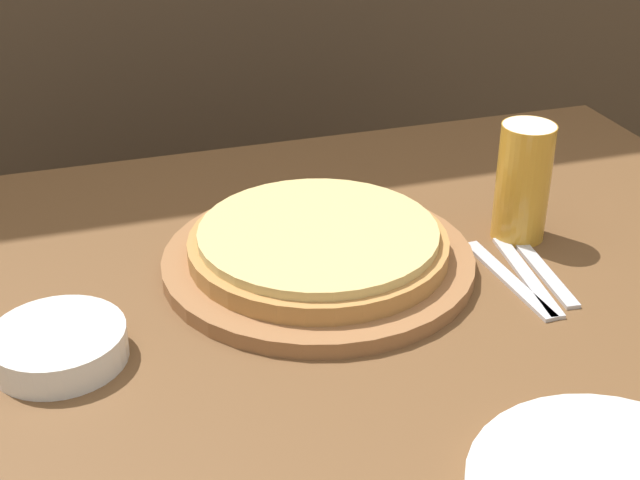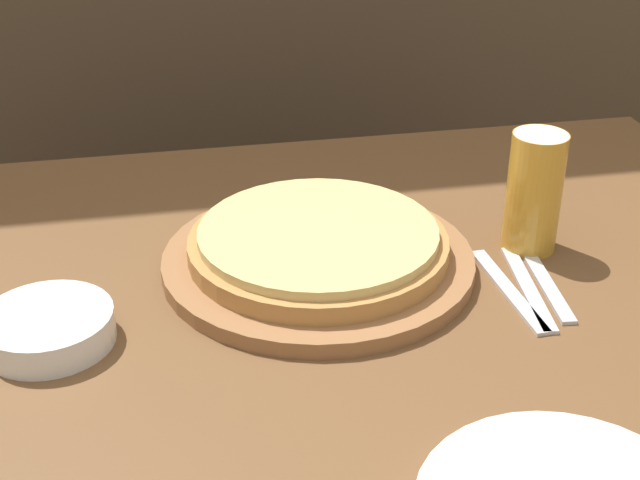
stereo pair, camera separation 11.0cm
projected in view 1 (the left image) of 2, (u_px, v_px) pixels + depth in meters
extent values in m
cylinder|color=#99663D|center=(320.00, 261.00, 1.11)|extent=(0.39, 0.39, 0.02)
cylinder|color=#B77F42|center=(320.00, 246.00, 1.10)|extent=(0.32, 0.32, 0.02)
cylinder|color=#E0C175|center=(320.00, 233.00, 1.09)|extent=(0.30, 0.30, 0.01)
cylinder|color=gold|center=(523.00, 182.00, 1.16)|extent=(0.07, 0.07, 0.16)
cylinder|color=white|center=(529.00, 132.00, 1.12)|extent=(0.07, 0.07, 0.02)
cylinder|color=white|center=(59.00, 345.00, 0.94)|extent=(0.14, 0.14, 0.04)
cube|color=silver|center=(508.00, 279.00, 1.09)|extent=(0.03, 0.19, 0.00)
cube|color=silver|center=(527.00, 276.00, 1.10)|extent=(0.04, 0.19, 0.00)
cube|color=silver|center=(545.00, 272.00, 1.10)|extent=(0.04, 0.16, 0.00)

